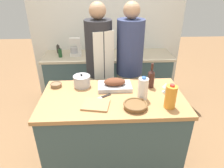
{
  "coord_description": "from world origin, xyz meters",
  "views": [
    {
      "loc": [
        -0.1,
        -1.74,
        1.98
      ],
      "look_at": [
        0.0,
        0.12,
        1.02
      ],
      "focal_mm": 32.0,
      "sensor_mm": 36.0,
      "label": 1
    }
  ],
  "objects_px": {
    "mixing_bowl": "(56,85)",
    "wine_glass_left": "(166,85)",
    "cutting_board": "(96,105)",
    "knife_chef": "(100,98)",
    "condiment_bottle_short": "(60,53)",
    "stand_mixer": "(76,49)",
    "condiment_bottle_tall": "(58,49)",
    "milk_jug": "(143,89)",
    "person_cook_guest": "(129,64)",
    "person_cook_aproned": "(99,65)",
    "juice_jug": "(171,97)",
    "roasting_pan": "(115,85)",
    "wine_bottle_green": "(151,78)",
    "stock_pot": "(82,81)",
    "wicker_basket": "(135,105)"
  },
  "relations": [
    {
      "from": "mixing_bowl",
      "to": "wine_glass_left",
      "type": "bearing_deg",
      "value": -8.96
    },
    {
      "from": "cutting_board",
      "to": "mixing_bowl",
      "type": "relative_size",
      "value": 2.23
    },
    {
      "from": "mixing_bowl",
      "to": "knife_chef",
      "type": "height_order",
      "value": "mixing_bowl"
    },
    {
      "from": "wine_glass_left",
      "to": "condiment_bottle_short",
      "type": "distance_m",
      "value": 1.86
    },
    {
      "from": "stand_mixer",
      "to": "condiment_bottle_tall",
      "type": "relative_size",
      "value": 2.03
    },
    {
      "from": "milk_jug",
      "to": "person_cook_guest",
      "type": "bearing_deg",
      "value": 91.61
    },
    {
      "from": "stand_mixer",
      "to": "person_cook_aproned",
      "type": "relative_size",
      "value": 0.17
    },
    {
      "from": "milk_jug",
      "to": "juice_jug",
      "type": "bearing_deg",
      "value": -34.69
    },
    {
      "from": "mixing_bowl",
      "to": "juice_jug",
      "type": "relative_size",
      "value": 0.54
    },
    {
      "from": "knife_chef",
      "to": "person_cook_guest",
      "type": "bearing_deg",
      "value": 63.38
    },
    {
      "from": "roasting_pan",
      "to": "wine_bottle_green",
      "type": "distance_m",
      "value": 0.4
    },
    {
      "from": "wine_glass_left",
      "to": "person_cook_aproned",
      "type": "xyz_separation_m",
      "value": [
        -0.69,
        0.69,
        -0.03
      ]
    },
    {
      "from": "stock_pot",
      "to": "mixing_bowl",
      "type": "relative_size",
      "value": 1.47
    },
    {
      "from": "milk_jug",
      "to": "wine_bottle_green",
      "type": "relative_size",
      "value": 0.86
    },
    {
      "from": "juice_jug",
      "to": "wine_glass_left",
      "type": "distance_m",
      "value": 0.28
    },
    {
      "from": "stock_pot",
      "to": "juice_jug",
      "type": "xyz_separation_m",
      "value": [
        0.84,
        -0.46,
        0.05
      ]
    },
    {
      "from": "condiment_bottle_short",
      "to": "wine_glass_left",
      "type": "bearing_deg",
      "value": -44.44
    },
    {
      "from": "condiment_bottle_short",
      "to": "person_cook_guest",
      "type": "height_order",
      "value": "person_cook_guest"
    },
    {
      "from": "condiment_bottle_short",
      "to": "person_cook_aproned",
      "type": "height_order",
      "value": "person_cook_aproned"
    },
    {
      "from": "stock_pot",
      "to": "milk_jug",
      "type": "bearing_deg",
      "value": -26.23
    },
    {
      "from": "condiment_bottle_tall",
      "to": "stock_pot",
      "type": "bearing_deg",
      "value": -68.88
    },
    {
      "from": "stock_pot",
      "to": "person_cook_aproned",
      "type": "height_order",
      "value": "person_cook_aproned"
    },
    {
      "from": "condiment_bottle_tall",
      "to": "wicker_basket",
      "type": "bearing_deg",
      "value": -59.82
    },
    {
      "from": "cutting_board",
      "to": "person_cook_aproned",
      "type": "bearing_deg",
      "value": 88.11
    },
    {
      "from": "knife_chef",
      "to": "person_cook_aproned",
      "type": "distance_m",
      "value": 0.78
    },
    {
      "from": "stand_mixer",
      "to": "cutting_board",
      "type": "bearing_deg",
      "value": -77.16
    },
    {
      "from": "wine_glass_left",
      "to": "condiment_bottle_tall",
      "type": "xyz_separation_m",
      "value": [
        -1.39,
        1.51,
        -0.06
      ]
    },
    {
      "from": "stand_mixer",
      "to": "condiment_bottle_tall",
      "type": "bearing_deg",
      "value": 152.84
    },
    {
      "from": "stock_pot",
      "to": "wicker_basket",
      "type": "bearing_deg",
      "value": -41.03
    },
    {
      "from": "condiment_bottle_tall",
      "to": "juice_jug",
      "type": "bearing_deg",
      "value": -52.83
    },
    {
      "from": "roasting_pan",
      "to": "juice_jug",
      "type": "xyz_separation_m",
      "value": [
        0.48,
        -0.39,
        0.07
      ]
    },
    {
      "from": "stand_mixer",
      "to": "condiment_bottle_tall",
      "type": "height_order",
      "value": "stand_mixer"
    },
    {
      "from": "wine_bottle_green",
      "to": "milk_jug",
      "type": "bearing_deg",
      "value": -118.92
    },
    {
      "from": "mixing_bowl",
      "to": "wine_bottle_green",
      "type": "relative_size",
      "value": 0.45
    },
    {
      "from": "juice_jug",
      "to": "condiment_bottle_short",
      "type": "distance_m",
      "value": 2.03
    },
    {
      "from": "milk_jug",
      "to": "condiment_bottle_tall",
      "type": "bearing_deg",
      "value": 124.73
    },
    {
      "from": "wine_bottle_green",
      "to": "cutting_board",
      "type": "bearing_deg",
      "value": -150.33
    },
    {
      "from": "roasting_pan",
      "to": "condiment_bottle_tall",
      "type": "height_order",
      "value": "roasting_pan"
    },
    {
      "from": "knife_chef",
      "to": "condiment_bottle_tall",
      "type": "distance_m",
      "value": 1.75
    },
    {
      "from": "wicker_basket",
      "to": "wine_bottle_green",
      "type": "relative_size",
      "value": 0.81
    },
    {
      "from": "roasting_pan",
      "to": "condiment_bottle_short",
      "type": "xyz_separation_m",
      "value": [
        -0.8,
        1.19,
        -0.03
      ]
    },
    {
      "from": "wine_bottle_green",
      "to": "condiment_bottle_tall",
      "type": "distance_m",
      "value": 1.88
    },
    {
      "from": "wine_glass_left",
      "to": "person_cook_guest",
      "type": "distance_m",
      "value": 0.76
    },
    {
      "from": "cutting_board",
      "to": "person_cook_aproned",
      "type": "xyz_separation_m",
      "value": [
        0.03,
        0.9,
        0.04
      ]
    },
    {
      "from": "knife_chef",
      "to": "person_cook_aproned",
      "type": "relative_size",
      "value": 0.14
    },
    {
      "from": "wine_glass_left",
      "to": "milk_jug",
      "type": "bearing_deg",
      "value": -155.3
    },
    {
      "from": "wicker_basket",
      "to": "cutting_board",
      "type": "bearing_deg",
      "value": 171.08
    },
    {
      "from": "stock_pot",
      "to": "cutting_board",
      "type": "bearing_deg",
      "value": -68.27
    },
    {
      "from": "juice_jug",
      "to": "wicker_basket",
      "type": "bearing_deg",
      "value": 179.56
    },
    {
      "from": "wine_glass_left",
      "to": "stand_mixer",
      "type": "relative_size",
      "value": 0.38
    }
  ]
}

